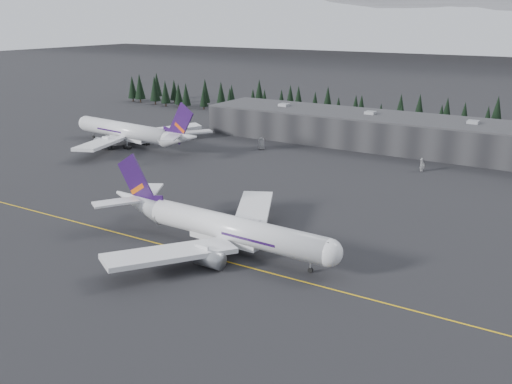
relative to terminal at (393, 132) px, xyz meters
The scene contains 8 objects.
ground 125.16m from the terminal, 90.00° to the right, with size 1400.00×1400.00×0.00m, color black.
taxiline 127.16m from the terminal, 90.00° to the right, with size 400.00×0.40×0.02m, color gold.
terminal is the anchor object (origin of this frame).
treeline 37.02m from the terminal, 90.00° to the left, with size 360.00×20.00×15.00m, color black.
jet_main 121.47m from the terminal, 90.22° to the right, with size 63.87×58.90×18.77m.
jet_parked 104.39m from the terminal, 149.29° to the right, with size 69.65×64.00×20.50m.
gse_vehicle_a 53.20m from the terminal, 144.25° to the right, with size 2.20×4.76×1.32m, color silver.
gse_vehicle_b 37.29m from the terminal, 55.64° to the right, with size 1.84×4.57×1.56m, color #B8B8BA.
Camera 1 is at (70.87, -95.34, 51.29)m, focal length 40.00 mm.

